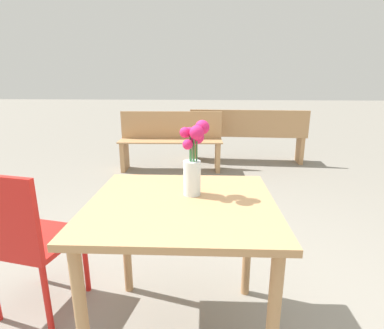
{
  "coord_description": "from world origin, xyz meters",
  "views": [
    {
      "loc": [
        0.12,
        -1.27,
        1.28
      ],
      "look_at": [
        0.04,
        0.09,
        0.9
      ],
      "focal_mm": 28.0,
      "sensor_mm": 36.0,
      "label": 1
    }
  ],
  "objects_px": {
    "flower_vase": "(193,161)",
    "bench_middle": "(248,134)",
    "bench_near": "(171,139)",
    "table_front": "(182,224)",
    "cafe_chair": "(24,236)"
  },
  "relations": [
    {
      "from": "flower_vase",
      "to": "bench_middle",
      "type": "height_order",
      "value": "flower_vase"
    },
    {
      "from": "bench_near",
      "to": "flower_vase",
      "type": "bearing_deg",
      "value": -80.54
    },
    {
      "from": "table_front",
      "to": "bench_middle",
      "type": "distance_m",
      "value": 3.58
    },
    {
      "from": "flower_vase",
      "to": "table_front",
      "type": "bearing_deg",
      "value": -118.51
    },
    {
      "from": "cafe_chair",
      "to": "bench_near",
      "type": "height_order",
      "value": "cafe_chair"
    },
    {
      "from": "table_front",
      "to": "bench_middle",
      "type": "xyz_separation_m",
      "value": [
        0.73,
        3.5,
        -0.17
      ]
    },
    {
      "from": "flower_vase",
      "to": "bench_near",
      "type": "distance_m",
      "value": 3.04
    },
    {
      "from": "table_front",
      "to": "bench_near",
      "type": "relative_size",
      "value": 0.58
    },
    {
      "from": "table_front",
      "to": "bench_middle",
      "type": "bearing_deg",
      "value": 78.29
    },
    {
      "from": "cafe_chair",
      "to": "bench_near",
      "type": "bearing_deg",
      "value": 82.3
    },
    {
      "from": "flower_vase",
      "to": "cafe_chair",
      "type": "bearing_deg",
      "value": 179.71
    },
    {
      "from": "table_front",
      "to": "cafe_chair",
      "type": "distance_m",
      "value": 0.86
    },
    {
      "from": "bench_near",
      "to": "table_front",
      "type": "bearing_deg",
      "value": -81.7
    },
    {
      "from": "table_front",
      "to": "flower_vase",
      "type": "relative_size",
      "value": 2.4
    },
    {
      "from": "flower_vase",
      "to": "bench_middle",
      "type": "bearing_deg",
      "value": 78.77
    }
  ]
}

